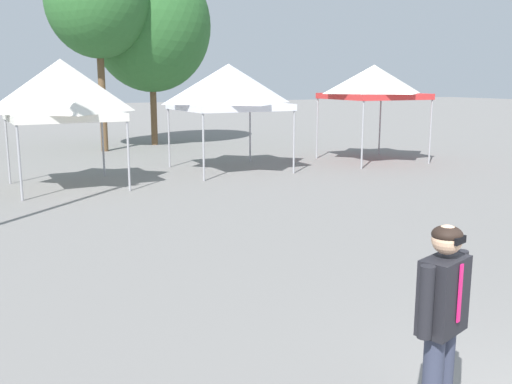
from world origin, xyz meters
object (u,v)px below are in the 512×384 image
canopy_tent_far_left (62,90)px  tree_behind_tents_right (97,1)px  canopy_tent_left_of_center (229,87)px  person_foreground (442,318)px  tree_behind_tents_left (151,26)px  canopy_tent_behind_right (374,82)px

canopy_tent_far_left → tree_behind_tents_right: bearing=70.0°
canopy_tent_far_left → canopy_tent_left_of_center: bearing=7.7°
tree_behind_tents_right → person_foreground: bearing=-95.9°
tree_behind_tents_left → canopy_tent_behind_right: bearing=-58.9°
canopy_tent_left_of_center → canopy_tent_behind_right: canopy_tent_behind_right is taller
tree_behind_tents_left → canopy_tent_left_of_center: bearing=-91.1°
canopy_tent_behind_right → person_foreground: size_ratio=1.89×
canopy_tent_far_left → canopy_tent_behind_right: size_ratio=1.01×
canopy_tent_behind_right → person_foreground: (-9.86, -13.15, -1.74)m
tree_behind_tents_left → canopy_tent_far_left: bearing=-120.7°
canopy_tent_left_of_center → tree_behind_tents_right: bearing=109.0°
canopy_tent_far_left → canopy_tent_behind_right: canopy_tent_far_left is taller
person_foreground → tree_behind_tents_right: bearing=84.1°
canopy_tent_left_of_center → tree_behind_tents_left: tree_behind_tents_left is taller
canopy_tent_far_left → canopy_tent_behind_right: bearing=1.5°
tree_behind_tents_left → tree_behind_tents_right: bearing=-151.9°
canopy_tent_behind_right → tree_behind_tents_right: (-7.75, 7.31, 3.09)m
canopy_tent_behind_right → person_foreground: 16.53m
canopy_tent_behind_right → tree_behind_tents_right: bearing=136.7°
canopy_tent_left_of_center → tree_behind_tents_right: tree_behind_tents_right is taller
canopy_tent_left_of_center → person_foreground: 14.38m
canopy_tent_far_left → canopy_tent_left_of_center: canopy_tent_far_left is taller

